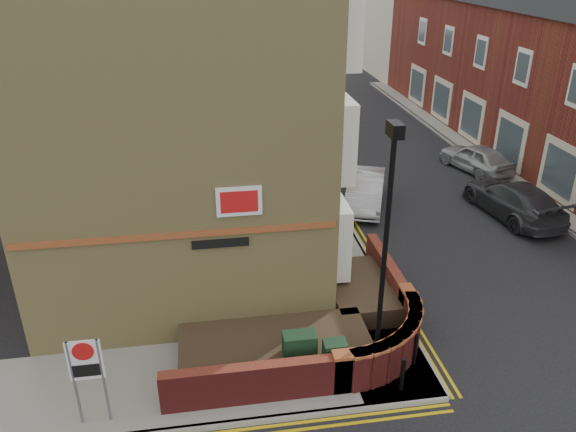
% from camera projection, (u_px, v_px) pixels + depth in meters
% --- Properties ---
extents(ground, '(120.00, 120.00, 0.00)m').
position_uv_depth(ground, '(322.00, 415.00, 12.74)').
color(ground, black).
rests_on(ground, ground).
extents(pavement_corner, '(13.00, 3.00, 0.12)m').
position_uv_depth(pavement_corner, '(168.00, 384.00, 13.56)').
color(pavement_corner, gray).
rests_on(pavement_corner, ground).
extents(pavement_main, '(2.00, 32.00, 0.12)m').
position_uv_depth(pavement_main, '(293.00, 165.00, 27.25)').
color(pavement_main, gray).
rests_on(pavement_main, ground).
extents(pavement_far, '(4.00, 40.00, 0.12)m').
position_uv_depth(pavement_far, '(536.00, 174.00, 26.13)').
color(pavement_far, gray).
rests_on(pavement_far, ground).
extents(kerb_side, '(13.00, 0.15, 0.12)m').
position_uv_depth(kerb_side, '(165.00, 432.00, 12.22)').
color(kerb_side, gray).
rests_on(kerb_side, ground).
extents(kerb_main_near, '(0.15, 32.00, 0.12)m').
position_uv_depth(kerb_main_near, '(313.00, 164.00, 27.39)').
color(kerb_main_near, gray).
rests_on(kerb_main_near, ground).
extents(kerb_main_far, '(0.15, 40.00, 0.12)m').
position_uv_depth(kerb_main_far, '(496.00, 177.00, 25.84)').
color(kerb_main_far, gray).
rests_on(kerb_main_far, ground).
extents(yellow_lines_main, '(0.28, 32.00, 0.01)m').
position_uv_depth(yellow_lines_main, '(318.00, 164.00, 27.45)').
color(yellow_lines_main, gold).
rests_on(yellow_lines_main, ground).
extents(corner_building, '(8.95, 10.40, 13.60)m').
position_uv_depth(corner_building, '(178.00, 72.00, 16.77)').
color(corner_building, tan).
rests_on(corner_building, ground).
extents(garden_wall, '(6.80, 6.00, 1.20)m').
position_uv_depth(garden_wall, '(302.00, 345.00, 14.97)').
color(garden_wall, maroon).
rests_on(garden_wall, ground).
extents(lamppost, '(0.25, 0.50, 6.30)m').
position_uv_depth(lamppost, '(384.00, 256.00, 12.59)').
color(lamppost, black).
rests_on(lamppost, pavement_corner).
extents(utility_cabinet_large, '(0.80, 0.45, 1.20)m').
position_uv_depth(utility_cabinet_large, '(299.00, 354.00, 13.54)').
color(utility_cabinet_large, '#163219').
rests_on(utility_cabinet_large, pavement_corner).
extents(utility_cabinet_small, '(0.55, 0.40, 1.10)m').
position_uv_depth(utility_cabinet_small, '(335.00, 361.00, 13.41)').
color(utility_cabinet_small, '#163219').
rests_on(utility_cabinet_small, pavement_corner).
extents(bollard_near, '(0.11, 0.11, 0.90)m').
position_uv_depth(bollard_near, '(403.00, 374.00, 13.13)').
color(bollard_near, black).
rests_on(bollard_near, pavement_corner).
extents(bollard_far, '(0.11, 0.11, 0.90)m').
position_uv_depth(bollard_far, '(415.00, 350.00, 13.93)').
color(bollard_far, black).
rests_on(bollard_far, pavement_corner).
extents(zone_sign, '(0.72, 0.07, 2.20)m').
position_uv_depth(zone_sign, '(86.00, 367.00, 11.77)').
color(zone_sign, slate).
rests_on(zone_sign, pavement_corner).
extents(far_terrace, '(5.40, 30.40, 8.00)m').
position_uv_depth(far_terrace, '(535.00, 70.00, 28.18)').
color(far_terrace, maroon).
rests_on(far_terrace, ground).
extents(far_terrace_cream, '(5.40, 12.40, 8.00)m').
position_uv_depth(far_terrace_cream, '(397.00, 21.00, 46.88)').
color(far_terrace_cream, beige).
rests_on(far_terrace_cream, ground).
extents(tree_near, '(3.64, 3.65, 6.70)m').
position_uv_depth(tree_near, '(301.00, 77.00, 23.50)').
color(tree_near, '#382B1E').
rests_on(tree_near, pavement_main).
extents(tree_mid, '(4.03, 4.03, 7.42)m').
position_uv_depth(tree_mid, '(275.00, 37.00, 30.41)').
color(tree_mid, '#382B1E').
rests_on(tree_mid, pavement_main).
extents(tree_far, '(3.81, 3.81, 7.00)m').
position_uv_depth(tree_far, '(259.00, 25.00, 37.66)').
color(tree_far, '#382B1E').
rests_on(tree_far, pavement_main).
extents(traffic_light_assembly, '(0.20, 0.16, 4.20)m').
position_uv_depth(traffic_light_assembly, '(275.00, 71.00, 34.14)').
color(traffic_light_assembly, black).
rests_on(traffic_light_assembly, pavement_main).
extents(silver_car_near, '(2.76, 4.36, 1.36)m').
position_uv_depth(silver_car_near, '(365.00, 190.00, 22.84)').
color(silver_car_near, '#A8A9AF').
rests_on(silver_car_near, ground).
extents(red_car_main, '(3.52, 4.62, 1.17)m').
position_uv_depth(red_car_main, '(309.00, 128.00, 31.06)').
color(red_car_main, maroon).
rests_on(red_car_main, ground).
extents(grey_car_far, '(2.53, 5.03, 1.40)m').
position_uv_depth(grey_car_far, '(513.00, 199.00, 21.91)').
color(grey_car_far, '#2D2E32').
rests_on(grey_car_far, ground).
extents(silver_car_far, '(2.62, 4.15, 1.32)m').
position_uv_depth(silver_car_far, '(477.00, 158.00, 26.40)').
color(silver_car_far, '#989B9F').
rests_on(silver_car_far, ground).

